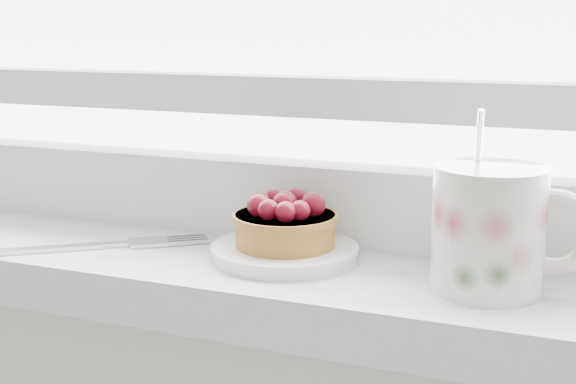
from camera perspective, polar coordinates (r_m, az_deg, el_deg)
The scene contains 4 objects.
saucer at distance 0.67m, azimuth -0.21°, elevation -4.32°, with size 0.12×0.12×0.01m, color white.
raspberry_tart at distance 0.67m, azimuth -0.21°, elevation -2.18°, with size 0.09×0.09×0.05m.
floral_mug at distance 0.60m, azimuth 14.38°, elevation -2.43°, with size 0.12×0.09×0.13m.
fork at distance 0.73m, azimuth -14.48°, elevation -3.78°, with size 0.19×0.15×0.00m.
Camera 1 is at (0.23, 1.30, 1.14)m, focal length 50.00 mm.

